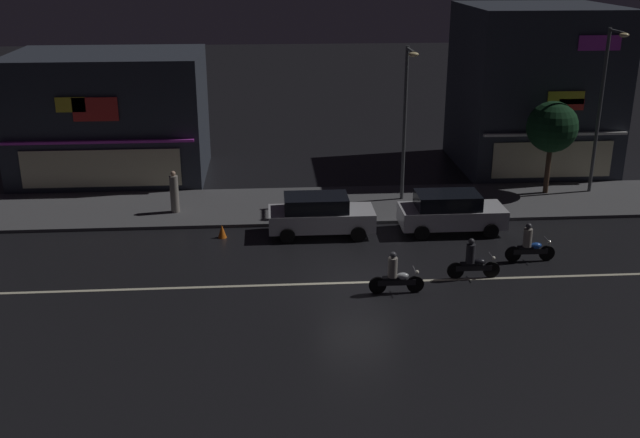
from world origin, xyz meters
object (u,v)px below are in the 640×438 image
(streetlamp_west, at_px, (406,112))
(streetlamp_mid, at_px, (603,99))
(parked_car_near_kerb, at_px, (320,214))
(traffic_cone, at_px, (222,231))
(parked_car_trailing, at_px, (451,212))
(motorcycle_lead, at_px, (529,245))
(motorcycle_following, at_px, (395,276))
(motorcycle_opposite_lane, at_px, (473,262))
(pedestrian_on_sidewalk, at_px, (174,193))

(streetlamp_west, relative_size, streetlamp_mid, 0.91)
(parked_car_near_kerb, height_order, traffic_cone, parked_car_near_kerb)
(streetlamp_west, bearing_deg, parked_car_near_kerb, -137.70)
(streetlamp_mid, height_order, parked_car_near_kerb, streetlamp_mid)
(parked_car_trailing, relative_size, motorcycle_lead, 2.26)
(streetlamp_mid, relative_size, motorcycle_lead, 4.02)
(streetlamp_west, xyz_separation_m, motorcycle_following, (-1.94, -9.44, -3.63))
(motorcycle_opposite_lane, bearing_deg, traffic_cone, 155.82)
(streetlamp_mid, height_order, motorcycle_lead, streetlamp_mid)
(parked_car_trailing, relative_size, motorcycle_opposite_lane, 2.26)
(motorcycle_following, relative_size, motorcycle_opposite_lane, 1.00)
(streetlamp_mid, xyz_separation_m, parked_car_trailing, (-7.87, -4.28, -3.74))
(motorcycle_following, bearing_deg, parked_car_near_kerb, -72.32)
(motorcycle_following, height_order, traffic_cone, motorcycle_following)
(pedestrian_on_sidewalk, bearing_deg, parked_car_near_kerb, -3.55)
(streetlamp_west, height_order, motorcycle_lead, streetlamp_west)
(parked_car_near_kerb, bearing_deg, motorcycle_opposite_lane, 137.36)
(motorcycle_opposite_lane, bearing_deg, streetlamp_mid, 50.30)
(streetlamp_west, relative_size, pedestrian_on_sidewalk, 3.72)
(pedestrian_on_sidewalk, xyz_separation_m, parked_car_trailing, (11.60, -2.88, -0.14))
(parked_car_near_kerb, bearing_deg, pedestrian_on_sidewalk, -24.65)
(parked_car_near_kerb, height_order, motorcycle_following, parked_car_near_kerb)
(pedestrian_on_sidewalk, bearing_deg, parked_car_trailing, 7.15)
(motorcycle_following, bearing_deg, streetlamp_mid, -141.21)
(streetlamp_mid, relative_size, traffic_cone, 13.89)
(pedestrian_on_sidewalk, xyz_separation_m, motorcycle_lead, (13.82, -6.19, -0.37))
(motorcycle_following, distance_m, motorcycle_opposite_lane, 3.11)
(motorcycle_lead, bearing_deg, streetlamp_mid, 49.37)
(parked_car_near_kerb, relative_size, motorcycle_following, 2.26)
(streetlamp_west, bearing_deg, motorcycle_opposite_lane, -83.21)
(streetlamp_west, distance_m, parked_car_near_kerb, 6.50)
(streetlamp_mid, height_order, motorcycle_opposite_lane, streetlamp_mid)
(traffic_cone, bearing_deg, streetlamp_west, 25.22)
(streetlamp_mid, bearing_deg, motorcycle_lead, -126.69)
(streetlamp_mid, distance_m, motorcycle_following, 15.44)
(streetlamp_mid, bearing_deg, motorcycle_opposite_lane, -132.45)
(pedestrian_on_sidewalk, height_order, traffic_cone, pedestrian_on_sidewalk)
(traffic_cone, bearing_deg, motorcycle_opposite_lane, -26.92)
(parked_car_trailing, height_order, traffic_cone, parked_car_trailing)
(traffic_cone, bearing_deg, streetlamp_mid, 14.05)
(motorcycle_lead, relative_size, traffic_cone, 3.45)
(streetlamp_west, height_order, parked_car_trailing, streetlamp_west)
(streetlamp_mid, bearing_deg, parked_car_trailing, -151.44)
(parked_car_near_kerb, xyz_separation_m, motorcycle_lead, (7.63, -3.35, -0.24))
(parked_car_near_kerb, bearing_deg, traffic_cone, 1.17)
(motorcycle_following, height_order, motorcycle_opposite_lane, same)
(motorcycle_lead, bearing_deg, parked_car_trailing, 119.92)
(motorcycle_lead, xyz_separation_m, traffic_cone, (-11.62, 3.26, -0.36))
(streetlamp_mid, xyz_separation_m, motorcycle_lead, (-5.65, -7.59, -3.98))
(streetlamp_mid, height_order, parked_car_trailing, streetlamp_mid)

